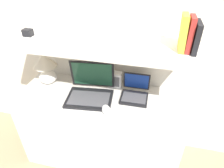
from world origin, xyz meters
name	(u,v)px	position (x,y,z in m)	size (l,w,h in m)	color
wall_back	(109,28)	(0.00, 0.58, 1.20)	(6.00, 0.05, 2.40)	silver
desk	(101,128)	(0.00, 0.26, 0.37)	(1.35, 0.52, 0.73)	silver
back_riser	(108,93)	(0.00, 0.54, 0.58)	(1.35, 0.04, 1.15)	silver
shelf	(100,44)	(0.00, 0.32, 1.16)	(1.35, 0.46, 0.03)	silver
table_lamp	(46,67)	(-0.50, 0.36, 0.89)	(0.20, 0.20, 0.28)	white
laptop_large	(90,90)	(-0.08, 0.26, 0.79)	(0.39, 0.35, 0.27)	black
laptop_small	(135,93)	(0.28, 0.33, 0.77)	(0.22, 0.23, 0.19)	black
computer_mouse	(106,110)	(0.10, 0.10, 0.75)	(0.11, 0.13, 0.04)	white
router_box	(115,80)	(0.09, 0.44, 0.80)	(0.11, 0.07, 0.14)	white
book_black	(196,37)	(0.63, 0.32, 1.28)	(0.03, 0.16, 0.19)	black
book_red	(190,34)	(0.59, 0.32, 1.29)	(0.03, 0.12, 0.23)	#A82823
book_yellow	(183,33)	(0.55, 0.32, 1.30)	(0.05, 0.13, 0.24)	gold
shelf_gadget	(28,33)	(-0.57, 0.32, 1.21)	(0.07, 0.06, 0.05)	black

